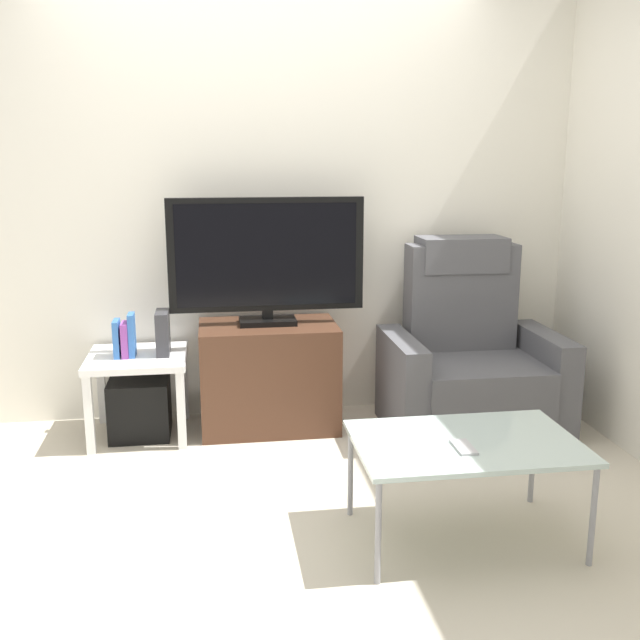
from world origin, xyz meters
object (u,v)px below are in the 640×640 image
side_table (138,368)px  book_rightmost (132,335)px  book_middle (125,340)px  cell_phone (464,447)px  subwoofer_box (140,407)px  coffee_table (466,447)px  book_leftmost (117,339)px  tv_stand (269,376)px  game_console (163,333)px  recliner_armchair (469,364)px  television (267,258)px

side_table → book_rightmost: (-0.02, -0.02, 0.19)m
book_middle → cell_phone: book_middle is taller
book_middle → book_rightmost: book_rightmost is taller
subwoofer_box → coffee_table: coffee_table is taller
side_table → coffee_table: bearing=-44.1°
book_leftmost → coffee_table: size_ratio=0.23×
tv_stand → game_console: size_ratio=3.24×
subwoofer_box → cell_phone: (1.38, -1.45, 0.27)m
recliner_armchair → subwoofer_box: 1.89m
recliner_armchair → book_middle: size_ratio=5.68×
game_console → coffee_table: (1.27, -1.38, -0.18)m
tv_stand → book_rightmost: bearing=-176.1°
book_rightmost → book_leftmost: bearing=180.0°
recliner_armchair → cell_phone: recliner_armchair is taller
book_middle → subwoofer_box: bearing=19.9°
recliner_armchair → book_leftmost: (-1.97, 0.11, 0.20)m
book_middle → book_rightmost: 0.04m
book_rightmost → cell_phone: book_rightmost is taller
subwoofer_box → coffee_table: (1.41, -1.37, 0.24)m
television → cell_phone: 1.72m
book_leftmost → coffee_table: (1.51, -1.35, -0.17)m
cell_phone → side_table: bearing=133.7°
tv_stand → side_table: tv_stand is taller
book_leftmost → coffee_table: bearing=-41.8°
tv_stand → coffee_table: 1.56m
tv_stand → cell_phone: (0.65, -1.48, 0.13)m
tv_stand → recliner_armchair: (1.15, -0.16, 0.07)m
game_console → cell_phone: 1.92m
side_table → book_middle: book_middle is taller
recliner_armchair → book_middle: (-1.93, 0.11, 0.19)m
coffee_table → side_table: bearing=135.9°
subwoofer_box → coffee_table: 1.98m
coffee_table → cell_phone: (-0.04, -0.08, 0.03)m
game_console → book_leftmost: bearing=-173.0°
coffee_table → book_middle: bearing=137.4°
recliner_armchair → book_rightmost: recliner_armchair is taller
book_rightmost → game_console: 0.17m
recliner_armchair → side_table: recliner_armchair is taller
book_middle → tv_stand: bearing=3.7°
recliner_armchair → side_table: bearing=166.2°
tv_stand → recliner_armchair: bearing=-7.8°
television → subwoofer_box: bearing=-176.1°
side_table → coffee_table: side_table is taller
recliner_armchair → cell_phone: bearing=-120.6°
tv_stand → book_rightmost: (-0.75, -0.05, 0.28)m
side_table → subwoofer_box: size_ratio=1.64×
book_middle → coffee_table: 2.00m
tv_stand → television: 0.68m
subwoofer_box → book_middle: book_middle is taller
subwoofer_box → cell_phone: cell_phone is taller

